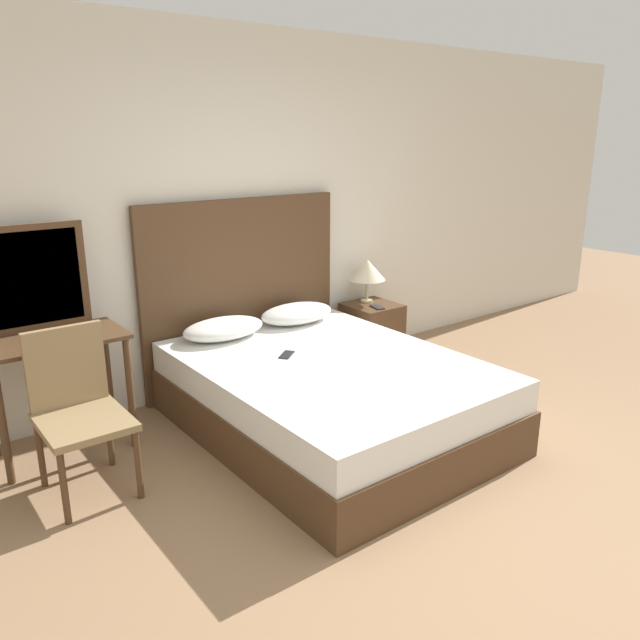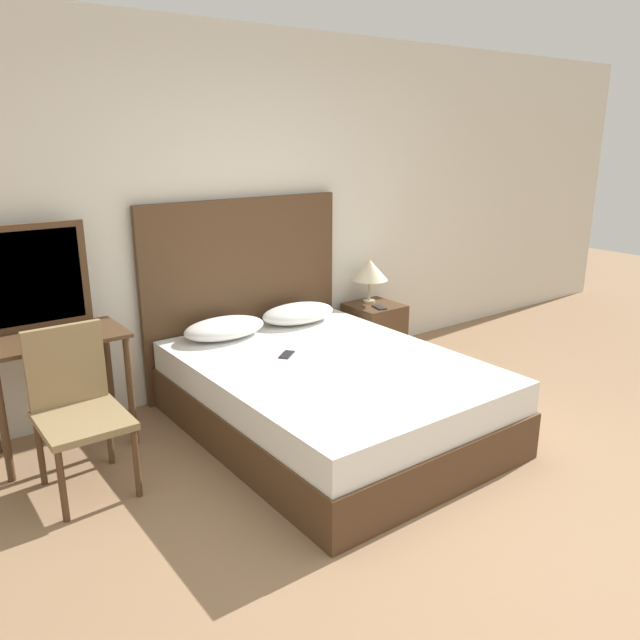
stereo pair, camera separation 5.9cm
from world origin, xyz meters
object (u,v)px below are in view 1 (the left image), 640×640
phone_on_bed (287,355)px  phone_on_nightstand (377,307)px  bed (330,396)px  vanity_desk (56,361)px  nightstand (372,332)px  table_lamp (367,270)px  chair (77,403)px

phone_on_bed → phone_on_nightstand: size_ratio=1.00×
bed → vanity_desk: bearing=152.3°
phone_on_bed → vanity_desk: size_ratio=0.20×
bed → vanity_desk: size_ratio=2.62×
nightstand → table_lamp: size_ratio=1.35×
nightstand → phone_on_bed: bearing=-155.4°
nightstand → chair: bearing=-168.6°
chair → nightstand: bearing=11.4°
table_lamp → vanity_desk: bearing=-176.8°
phone_on_nightstand → chair: bearing=-170.7°
phone_on_nightstand → nightstand: bearing=69.2°
bed → nightstand: size_ratio=4.17×
phone_on_nightstand → vanity_desk: 2.61m
phone_on_bed → nightstand: (1.32, 0.60, -0.25)m
bed → phone_on_bed: 0.40m
vanity_desk → nightstand: bearing=1.3°
table_lamp → chair: bearing=-166.9°
table_lamp → chair: chair is taller
nightstand → table_lamp: bearing=83.1°
bed → table_lamp: 1.58m
phone_on_nightstand → chair: 2.67m
vanity_desk → chair: bearing=-93.5°
table_lamp → vanity_desk: (-2.66, -0.15, -0.19)m
bed → vanity_desk: (-1.51, 0.79, 0.36)m
phone_on_bed → bed: bearing=-54.7°
phone_on_bed → nightstand: 1.47m
bed → nightstand: bearing=36.7°
phone_on_nightstand → phone_on_bed: bearing=-158.7°
phone_on_bed → chair: size_ratio=0.18×
bed → chair: (-1.54, 0.31, 0.26)m
nightstand → phone_on_nightstand: 0.29m
nightstand → phone_on_nightstand: bearing=-110.8°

